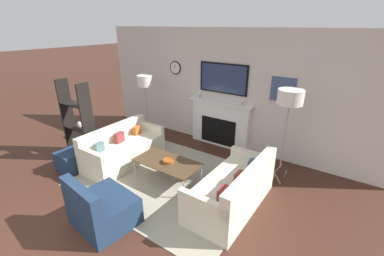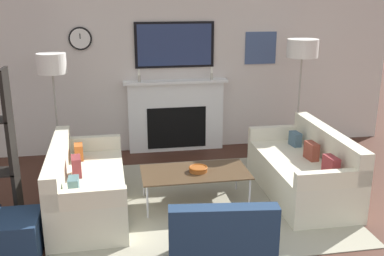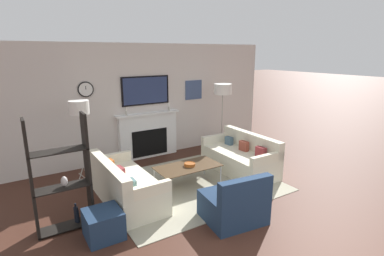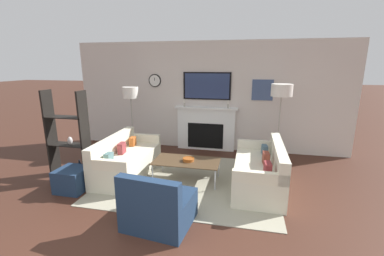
# 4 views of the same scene
# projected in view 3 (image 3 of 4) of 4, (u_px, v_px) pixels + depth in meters

# --- Properties ---
(fireplace_wall) EXTENTS (6.91, 0.28, 2.70)m
(fireplace_wall) POSITION_uv_depth(u_px,v_px,m) (146.00, 107.00, 7.15)
(fireplace_wall) COLOR beige
(fireplace_wall) RESTS_ON ground_plane
(area_rug) EXTENTS (3.19, 2.61, 0.01)m
(area_rug) POSITION_uv_depth(u_px,v_px,m) (189.00, 184.00, 5.82)
(area_rug) COLOR #9C9781
(area_rug) RESTS_ON ground_plane
(couch_left) EXTENTS (0.81, 1.75, 0.76)m
(couch_left) POSITION_uv_depth(u_px,v_px,m) (125.00, 186.00, 5.09)
(couch_left) COLOR beige
(couch_left) RESTS_ON ground_plane
(couch_right) EXTENTS (0.83, 1.73, 0.80)m
(couch_right) POSITION_uv_depth(u_px,v_px,m) (241.00, 158.00, 6.42)
(couch_right) COLOR beige
(couch_right) RESTS_ON ground_plane
(armchair) EXTENTS (0.94, 0.85, 0.79)m
(armchair) POSITION_uv_depth(u_px,v_px,m) (234.00, 205.00, 4.51)
(armchair) COLOR #1C2F4B
(armchair) RESTS_ON ground_plane
(coffee_table) EXTENTS (1.23, 0.64, 0.40)m
(coffee_table) POSITION_uv_depth(u_px,v_px,m) (188.00, 167.00, 5.69)
(coffee_table) COLOR #4C3823
(coffee_table) RESTS_ON ground_plane
(decorative_bowl) EXTENTS (0.22, 0.22, 0.06)m
(decorative_bowl) POSITION_uv_depth(u_px,v_px,m) (190.00, 164.00, 5.68)
(decorative_bowl) COLOR #9D4E1D
(decorative_bowl) RESTS_ON coffee_table
(floor_lamp_left) EXTENTS (0.37, 0.37, 1.64)m
(floor_lamp_left) POSITION_uv_depth(u_px,v_px,m) (79.00, 109.00, 5.56)
(floor_lamp_left) COLOR #9E998E
(floor_lamp_left) RESTS_ON ground_plane
(floor_lamp_right) EXTENTS (0.43, 0.43, 1.76)m
(floor_lamp_right) POSITION_uv_depth(u_px,v_px,m) (223.00, 90.00, 7.26)
(floor_lamp_right) COLOR #9E998E
(floor_lamp_right) RESTS_ON ground_plane
(shelf_unit) EXTENTS (0.78, 0.28, 1.68)m
(shelf_unit) POSITION_uv_depth(u_px,v_px,m) (62.00, 179.00, 4.20)
(shelf_unit) COLOR black
(shelf_unit) RESTS_ON ground_plane
(ottoman) EXTENTS (0.49, 0.49, 0.40)m
(ottoman) POSITION_uv_depth(u_px,v_px,m) (104.00, 224.00, 4.12)
(ottoman) COLOR #1C2F4B
(ottoman) RESTS_ON ground_plane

